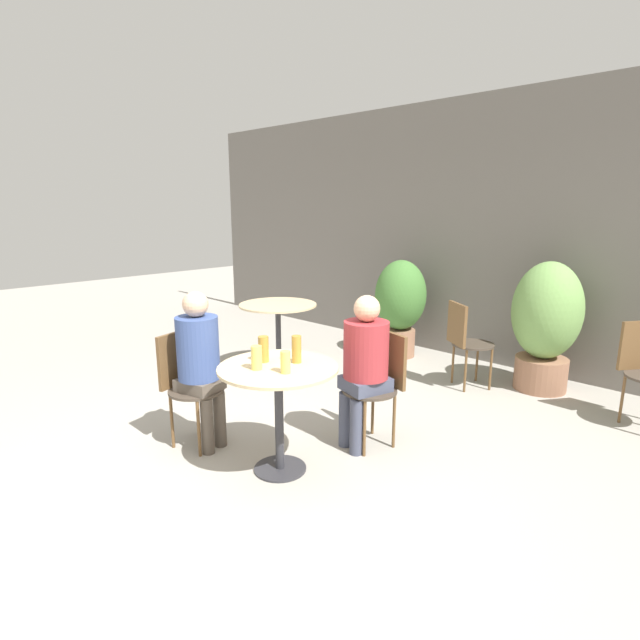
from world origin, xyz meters
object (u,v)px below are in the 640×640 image
potted_plant_1 (546,321)px  cafe_table_near (279,387)px  bistro_chair_3 (465,337)px  bistro_chair_0 (380,378)px  beer_glass_1 (285,362)px  beer_glass_3 (264,349)px  potted_plant_0 (400,302)px  seated_person_1 (200,356)px  beer_glass_0 (257,358)px  bistro_chair_1 (187,378)px  cafe_table_far (278,317)px  seated_person_0 (364,359)px  beer_glass_2 (297,349)px

potted_plant_1 → cafe_table_near: bearing=-103.6°
bistro_chair_3 → bistro_chair_0: bearing=129.2°
beer_glass_1 → beer_glass_3: (-0.28, 0.05, 0.02)m
cafe_table_near → potted_plant_0: size_ratio=0.69×
bistro_chair_0 → seated_person_1: bearing=-116.9°
beer_glass_0 → potted_plant_0: bearing=107.8°
bistro_chair_1 → bistro_chair_3: (0.92, 2.57, 0.00)m
cafe_table_near → bistro_chair_3: 2.37m
cafe_table_far → seated_person_0: bearing=-22.3°
bistro_chair_3 → seated_person_1: size_ratio=0.72×
seated_person_0 → beer_glass_2: size_ratio=6.26×
seated_person_0 → potted_plant_1: size_ratio=0.91×
bistro_chair_0 → beer_glass_2: size_ratio=4.64×
beer_glass_1 → potted_plant_1: size_ratio=0.11×
bistro_chair_1 → beer_glass_1: size_ratio=6.02×
potted_plant_0 → bistro_chair_3: bearing=-22.2°
cafe_table_near → potted_plant_0: 2.99m
cafe_table_near → seated_person_0: size_ratio=0.69×
seated_person_1 → potted_plant_0: bearing=-8.2°
bistro_chair_1 → bistro_chair_3: size_ratio=1.00×
bistro_chair_1 → seated_person_1: (0.14, 0.04, 0.19)m
potted_plant_0 → beer_glass_2: bearing=-69.0°
seated_person_0 → beer_glass_0: bearing=-90.7°
seated_person_1 → beer_glass_2: size_ratio=6.42×
bistro_chair_0 → potted_plant_0: size_ratio=0.74×
beer_glass_2 → potted_plant_1: bearing=76.3°
bistro_chair_3 → beer_glass_1: beer_glass_1 is taller
beer_glass_0 → bistro_chair_0: bearing=73.6°
beer_glass_2 → beer_glass_3: size_ratio=1.05×
cafe_table_far → bistro_chair_1: 1.81m
cafe_table_far → bistro_chair_1: bistro_chair_1 is taller
bistro_chair_3 → seated_person_0: bearing=127.5°
bistro_chair_3 → seated_person_0: size_ratio=0.74×
bistro_chair_1 → potted_plant_1: bearing=-40.5°
beer_glass_2 → potted_plant_1: 2.79m
cafe_table_far → bistro_chair_3: bearing=28.8°
cafe_table_near → beer_glass_0: 0.27m
cafe_table_far → potted_plant_1: potted_plant_1 is taller
seated_person_1 → beer_glass_2: bearing=-80.1°
bistro_chair_3 → bistro_chair_1: bearing=104.8°
beer_glass_2 → beer_glass_1: bearing=-61.5°
potted_plant_0 → bistro_chair_1: bearing=-86.6°
cafe_table_near → seated_person_0: 0.70m
seated_person_1 → potted_plant_1: bearing=-38.6°
bistro_chair_3 → beer_glass_3: beer_glass_3 is taller
cafe_table_far → beer_glass_3: 2.06m
beer_glass_1 → seated_person_1: bearing=-171.8°
bistro_chair_3 → beer_glass_2: (-0.08, -2.22, 0.32)m
beer_glass_1 → beer_glass_3: beer_glass_3 is taller
bistro_chair_1 → seated_person_1: size_ratio=0.72×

